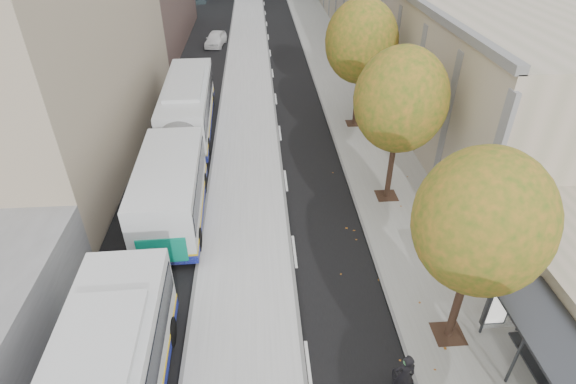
{
  "coord_description": "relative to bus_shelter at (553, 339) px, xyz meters",
  "views": [
    {
      "loc": [
        -3.01,
        2.69,
        13.58
      ],
      "look_at": [
        -1.86,
        19.13,
        2.5
      ],
      "focal_mm": 28.0,
      "sensor_mm": 36.0,
      "label": 1
    }
  ],
  "objects": [
    {
      "name": "bus_platform",
      "position": [
        -9.56,
        24.04,
        -2.11
      ],
      "size": [
        4.25,
        150.0,
        0.15
      ],
      "primitive_type": "cube",
      "color": "#B2B2B2",
      "rests_on": "ground"
    },
    {
      "name": "sidewalk",
      "position": [
        -1.56,
        24.04,
        -2.15
      ],
      "size": [
        4.75,
        150.0,
        0.08
      ],
      "primitive_type": "cube",
      "color": "gray",
      "rests_on": "ground"
    },
    {
      "name": "bus_shelter",
      "position": [
        0.0,
        0.0,
        0.0
      ],
      "size": [
        1.9,
        4.4,
        2.53
      ],
      "color": "#383A3F",
      "rests_on": "sidewalk"
    },
    {
      "name": "tree_c",
      "position": [
        -2.09,
        2.04,
        3.06
      ],
      "size": [
        4.2,
        4.2,
        7.28
      ],
      "color": "black",
      "rests_on": "sidewalk"
    },
    {
      "name": "tree_d",
      "position": [
        -2.09,
        11.04,
        3.28
      ],
      "size": [
        4.4,
        4.4,
        7.6
      ],
      "color": "black",
      "rests_on": "sidewalk"
    },
    {
      "name": "tree_e",
      "position": [
        -2.09,
        20.04,
        3.5
      ],
      "size": [
        4.6,
        4.6,
        7.92
      ],
      "color": "black",
      "rests_on": "sidewalk"
    },
    {
      "name": "bus_far",
      "position": [
        -13.23,
        15.74,
        -0.43
      ],
      "size": [
        3.45,
        19.4,
        3.22
      ],
      "rotation": [
        0.0,
        0.0,
        0.03
      ],
      "color": "silver",
      "rests_on": "ground"
    },
    {
      "name": "distant_car",
      "position": [
        -12.93,
        40.03,
        -1.46
      ],
      "size": [
        2.37,
        4.5,
        1.46
      ],
      "primitive_type": "imported",
      "rotation": [
        0.0,
        0.0,
        -0.16
      ],
      "color": "white",
      "rests_on": "ground"
    }
  ]
}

